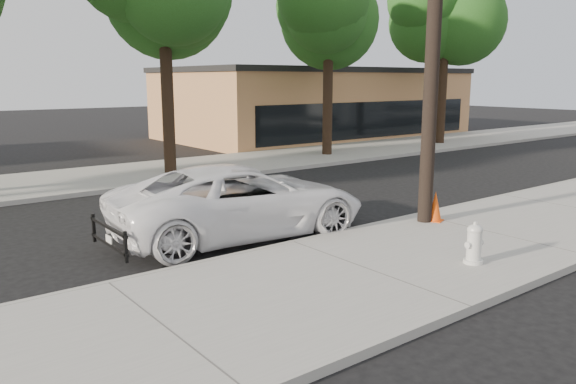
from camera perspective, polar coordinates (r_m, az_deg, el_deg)
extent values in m
plane|color=black|center=(13.67, -4.98, -3.63)|extent=(120.00, 120.00, 0.00)
cube|color=gray|center=(10.44, 8.00, -8.07)|extent=(90.00, 4.40, 0.15)
cube|color=gray|center=(21.17, -17.53, 1.46)|extent=(90.00, 5.00, 0.15)
cube|color=#9E9B93|center=(12.00, 0.46, -5.36)|extent=(90.00, 0.12, 0.16)
cube|color=tan|center=(35.67, 2.81, 8.92)|extent=(18.00, 10.00, 4.00)
cylinder|color=black|center=(13.67, 14.59, 15.73)|extent=(0.34, 0.34, 9.00)
cylinder|color=black|center=(21.03, -12.10, 8.40)|extent=(0.44, 0.44, 4.75)
cylinder|color=black|center=(25.76, 4.04, 8.73)|extent=(0.44, 0.44, 4.40)
sphere|color=#204E16|center=(25.85, 4.16, 16.84)|extent=(4.35, 4.35, 4.35)
cylinder|color=black|center=(31.51, 15.38, 9.02)|extent=(0.44, 0.44, 4.60)
sphere|color=#204E16|center=(31.62, 15.76, 16.00)|extent=(4.65, 4.65, 4.65)
sphere|color=#204E16|center=(31.97, 17.28, 18.10)|extent=(3.72, 3.72, 3.72)
imported|color=white|center=(12.81, -4.85, -0.88)|extent=(6.13, 3.28, 1.64)
cylinder|color=silver|center=(11.15, 18.28, -6.69)|extent=(0.36, 0.36, 0.07)
cylinder|color=silver|center=(11.07, 18.37, -5.32)|extent=(0.27, 0.27, 0.62)
ellipsoid|color=silver|center=(10.98, 18.48, -3.66)|extent=(0.29, 0.29, 0.21)
cylinder|color=silver|center=(11.05, 18.39, -5.02)|extent=(0.40, 0.17, 0.12)
cylinder|color=silver|center=(11.05, 18.39, -5.02)|extent=(0.18, 0.22, 0.16)
cube|color=#E94B0C|center=(14.13, 14.65, -2.80)|extent=(0.49, 0.49, 0.02)
cone|color=#E94B0C|center=(14.05, 14.73, -1.40)|extent=(0.43, 0.43, 0.73)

